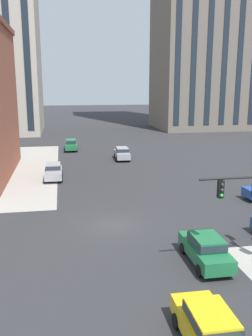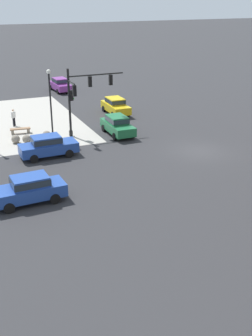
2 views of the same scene
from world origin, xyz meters
name	(u,v)px [view 1 (image 1 of 2)]	position (x,y,z in m)	size (l,w,h in m)	color
ground_plane	(113,225)	(0.00, 0.00, 0.00)	(320.00, 320.00, 0.00)	#2D2D30
car_main_northbound_near	(210,328)	(1.84, -13.24, 0.92)	(1.93, 4.42, 1.68)	gold
car_main_northbound_far	(71,144)	(-2.06, 31.62, 0.92)	(1.95, 4.43, 1.68)	#1E6B3D
car_main_southbound_far	(122,153)	(4.51, 23.21, 0.92)	(2.03, 4.47, 1.68)	#99999E
car_parked_curb	(206,248)	(4.33, -6.65, 0.92)	(1.91, 4.41, 1.68)	#1E6B3D
car_main_mid	(53,171)	(-4.39, 14.15, 0.92)	(1.91, 4.41, 1.68)	#99999E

